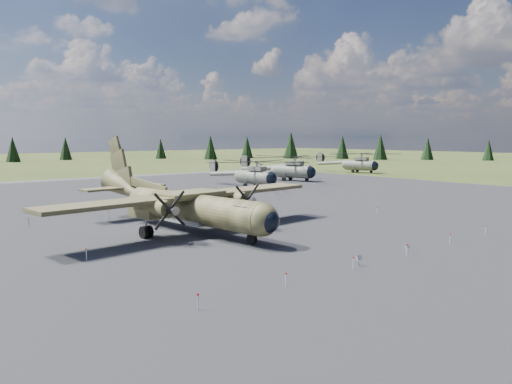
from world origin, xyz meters
TOP-DOWN VIEW (x-y plane):
  - ground at (0.00, 0.00)m, footprint 500.00×500.00m
  - apron at (0.00, 10.00)m, footprint 120.00×120.00m
  - transport_plane at (-5.41, 5.29)m, footprint 28.07×25.40m
  - helicopter_near at (24.80, 31.67)m, footprint 20.34×22.15m
  - helicopter_mid at (38.57, 36.81)m, footprint 24.38×24.76m
  - helicopter_far at (66.84, 42.95)m, footprint 22.69×23.58m
  - info_placard_left at (-3.00, -13.14)m, footprint 0.47×0.21m
  - info_placard_right at (2.68, -13.04)m, footprint 0.43×0.20m
  - barrier_fence at (-0.46, -0.08)m, footprint 33.12×29.62m
  - treeline at (6.67, -7.69)m, footprint 325.86×324.39m

SIDE VIEW (x-z plane):
  - ground at x=0.00m, z-range 0.00..0.00m
  - apron at x=0.00m, z-range -0.02..0.02m
  - info_placard_right at x=2.68m, z-range 0.11..0.78m
  - info_placard_left at x=-3.00m, z-range 0.12..0.86m
  - barrier_fence at x=-0.46m, z-range 0.08..0.93m
  - transport_plane at x=-5.41m, z-range -1.96..7.27m
  - helicopter_near at x=24.80m, z-range 0.94..5.45m
  - helicopter_far at x=66.84m, z-range 0.98..5.68m
  - helicopter_mid at x=38.57m, z-range 1.03..5.93m
  - treeline at x=6.67m, z-range -0.73..10.24m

